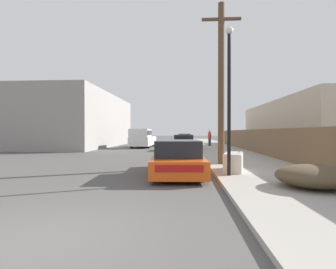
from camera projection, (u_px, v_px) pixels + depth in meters
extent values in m
plane|color=#4F4C49|center=(35.00, 243.00, 3.74)|extent=(220.00, 220.00, 0.00)
cube|color=#9E998E|center=(216.00, 147.00, 26.85)|extent=(4.20, 63.00, 0.12)
cube|color=silver|center=(234.00, 162.00, 9.92)|extent=(1.01, 1.69, 0.65)
cube|color=white|center=(234.00, 153.00, 9.92)|extent=(0.97, 1.62, 0.03)
cube|color=#333335|center=(239.00, 152.00, 10.33)|extent=(0.08, 0.20, 0.02)
cube|color=gray|center=(234.00, 152.00, 10.16)|extent=(0.66, 0.23, 0.01)
cube|color=gray|center=(233.00, 153.00, 9.70)|extent=(0.66, 0.23, 0.01)
cube|color=#E05114|center=(177.00, 163.00, 9.92)|extent=(2.06, 4.70, 0.58)
cube|color=black|center=(178.00, 148.00, 9.50)|extent=(1.68, 2.29, 0.58)
cube|color=#B21414|center=(179.00, 169.00, 7.60)|extent=(1.42, 0.10, 0.20)
cylinder|color=black|center=(158.00, 162.00, 11.36)|extent=(0.23, 0.62, 0.61)
cylinder|color=black|center=(195.00, 162.00, 11.34)|extent=(0.23, 0.62, 0.61)
cylinder|color=black|center=(154.00, 172.00, 8.50)|extent=(0.23, 0.62, 0.61)
cylinder|color=black|center=(203.00, 172.00, 8.48)|extent=(0.23, 0.62, 0.61)
cube|color=black|center=(184.00, 145.00, 23.07)|extent=(1.92, 4.59, 0.67)
cube|color=black|center=(184.00, 138.00, 22.88)|extent=(1.63, 2.58, 0.53)
cube|color=#B21414|center=(184.00, 144.00, 20.77)|extent=(1.45, 0.05, 0.24)
cylinder|color=black|center=(175.00, 146.00, 24.53)|extent=(0.21, 0.66, 0.66)
cylinder|color=black|center=(192.00, 146.00, 24.44)|extent=(0.21, 0.66, 0.66)
cylinder|color=black|center=(174.00, 147.00, 21.70)|extent=(0.21, 0.66, 0.66)
cylinder|color=black|center=(194.00, 147.00, 21.61)|extent=(0.21, 0.66, 0.66)
cube|color=gray|center=(184.00, 141.00, 33.85)|extent=(2.02, 4.25, 0.70)
cube|color=black|center=(184.00, 136.00, 33.68)|extent=(1.64, 2.42, 0.55)
cube|color=#B21414|center=(185.00, 140.00, 31.77)|extent=(1.33, 0.13, 0.24)
cylinder|color=black|center=(178.00, 142.00, 35.13)|extent=(0.25, 0.63, 0.61)
cylinder|color=black|center=(189.00, 142.00, 35.15)|extent=(0.25, 0.63, 0.61)
cylinder|color=black|center=(179.00, 142.00, 32.57)|extent=(0.25, 0.63, 0.61)
cylinder|color=black|center=(190.00, 142.00, 32.58)|extent=(0.25, 0.63, 0.61)
cube|color=silver|center=(143.00, 141.00, 27.54)|extent=(2.14, 5.54, 0.90)
cube|color=silver|center=(140.00, 133.00, 26.03)|extent=(1.92, 2.52, 0.79)
cube|color=black|center=(140.00, 133.00, 26.03)|extent=(1.96, 2.48, 0.43)
cylinder|color=black|center=(148.00, 144.00, 25.77)|extent=(0.29, 0.82, 0.82)
cylinder|color=black|center=(132.00, 144.00, 25.93)|extent=(0.29, 0.82, 0.82)
cylinder|color=black|center=(153.00, 143.00, 29.15)|extent=(0.29, 0.82, 0.82)
cylinder|color=black|center=(139.00, 143.00, 29.31)|extent=(0.29, 0.82, 0.82)
cylinder|color=brown|center=(221.00, 84.00, 12.14)|extent=(0.29, 0.29, 7.45)
cube|color=brown|center=(221.00, 19.00, 12.11)|extent=(1.80, 0.12, 0.12)
cylinder|color=black|center=(229.00, 105.00, 8.86)|extent=(0.12, 0.12, 4.77)
sphere|color=white|center=(229.00, 31.00, 8.83)|extent=(0.26, 0.26, 0.26)
ellipsoid|color=brown|center=(315.00, 176.00, 6.94)|extent=(1.99, 1.89, 0.61)
cube|color=brown|center=(254.00, 141.00, 19.37)|extent=(0.08, 35.05, 1.66)
cube|color=gray|center=(84.00, 121.00, 29.46)|extent=(7.00, 17.40, 5.70)
cube|color=beige|center=(303.00, 126.00, 23.56)|extent=(6.00, 18.25, 4.32)
cylinder|color=#282D42|center=(210.00, 142.00, 27.82)|extent=(0.28, 0.28, 0.81)
cylinder|color=#B72D33|center=(210.00, 135.00, 27.81)|extent=(0.34, 0.34, 0.64)
sphere|color=tan|center=(210.00, 131.00, 27.81)|extent=(0.24, 0.24, 0.24)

